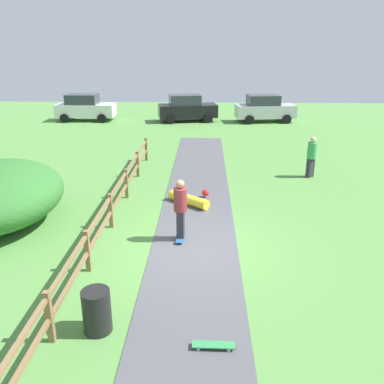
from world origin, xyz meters
name	(u,v)px	position (x,y,z in m)	size (l,w,h in m)	color
ground_plane	(194,248)	(0.00, 0.00, 0.00)	(60.00, 60.00, 0.00)	#568E42
asphalt_path	(194,248)	(0.00, 0.00, 0.01)	(2.40, 28.00, 0.02)	#515156
wooden_fence	(100,225)	(-2.60, 0.00, 0.67)	(0.12, 18.12, 1.10)	olive
trash_bin	(97,311)	(-1.80, -3.52, 0.45)	(0.56, 0.56, 0.90)	black
skater_riding	(180,207)	(-0.41, 0.50, 1.03)	(0.40, 0.81, 1.80)	#265999
skater_fallen	(190,199)	(-0.25, 3.26, 0.20)	(1.50, 1.52, 0.36)	yellow
skateboard_loose	(213,345)	(0.47, -3.97, 0.09)	(0.80, 0.21, 0.08)	#338C4C
bystander_green	(312,155)	(4.73, 6.62, 0.96)	(0.53, 0.53, 1.74)	#2D2D33
parked_car_silver	(265,108)	(4.52, 19.72, 0.96)	(4.38, 2.42, 1.92)	#B7B7BC
parked_car_black	(187,108)	(-1.12, 19.72, 0.96)	(4.45, 2.60, 1.92)	black
parked_car_white	(85,108)	(-8.61, 19.73, 0.96)	(4.22, 2.03, 1.92)	silver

